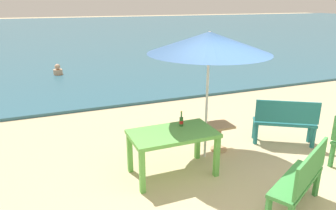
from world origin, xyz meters
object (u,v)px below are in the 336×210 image
swimmer_person (58,70)px  bench_teal_center (285,119)px  picnic_table_green (173,138)px  beer_bottle_amber (181,121)px  side_table_wood (219,133)px  bench_green_left (302,177)px  patio_umbrella (209,43)px

swimmer_person → bench_teal_center: bearing=-65.0°
picnic_table_green → beer_bottle_amber: 0.36m
beer_bottle_amber → bench_teal_center: bearing=0.5°
side_table_wood → bench_green_left: (0.02, -2.07, 0.19)m
picnic_table_green → side_table_wood: bearing=21.8°
picnic_table_green → swimmer_person: size_ratio=3.41×
side_table_wood → bench_green_left: bench_green_left is taller
picnic_table_green → bench_teal_center: (2.52, 0.20, -0.11)m
beer_bottle_amber → patio_umbrella: bearing=14.7°
beer_bottle_amber → bench_green_left: bearing=-61.3°
beer_bottle_amber → swimmer_person: 8.28m
beer_bottle_amber → swimmer_person: (-1.50, 8.12, -0.61)m
picnic_table_green → side_table_wood: 1.31m
patio_umbrella → beer_bottle_amber: bearing=-165.3°
bench_teal_center → swimmer_person: bearing=115.0°
bench_teal_center → swimmer_person: bench_teal_center is taller
picnic_table_green → patio_umbrella: patio_umbrella is taller
bench_teal_center → bench_green_left: (-1.31, -1.79, 0.00)m
bench_teal_center → bench_green_left: bearing=-126.2°
beer_bottle_amber → swimmer_person: beer_bottle_amber is taller
picnic_table_green → bench_green_left: size_ratio=1.14×
beer_bottle_amber → bench_green_left: (0.97, -1.78, -0.31)m
picnic_table_green → patio_umbrella: (0.80, 0.33, 1.47)m
patio_umbrella → bench_green_left: patio_umbrella is taller
picnic_table_green → swimmer_person: 8.41m
picnic_table_green → bench_teal_center: bearing=4.6°
bench_green_left → picnic_table_green: bearing=127.2°
side_table_wood → picnic_table_green: bearing=-158.2°
picnic_table_green → bench_green_left: 2.00m
beer_bottle_amber → patio_umbrella: patio_umbrella is taller
bench_teal_center → swimmer_person: size_ratio=2.95×
side_table_wood → swimmer_person: side_table_wood is taller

